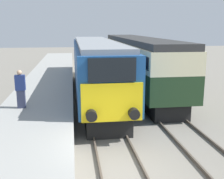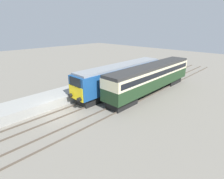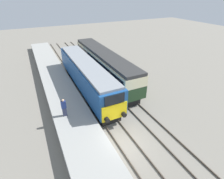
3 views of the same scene
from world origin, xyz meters
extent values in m
plane|color=slate|center=(0.00, 0.00, 0.00)|extent=(120.00, 120.00, 0.00)
cube|color=gray|center=(-3.30, 8.00, 0.51)|extent=(3.50, 50.00, 1.02)
cube|color=#4C4238|center=(-0.72, 5.00, 0.07)|extent=(0.07, 60.00, 0.14)
cube|color=#4C4238|center=(0.72, 5.00, 0.07)|extent=(0.07, 60.00, 0.14)
cube|color=#4C4238|center=(2.68, 5.00, 0.07)|extent=(0.07, 60.00, 0.14)
cube|color=#4C4238|center=(4.12, 5.00, 0.07)|extent=(0.07, 60.00, 0.14)
cube|color=black|center=(0.00, 4.81, 0.50)|extent=(2.03, 4.00, 1.00)
cube|color=black|center=(0.00, 15.32, 0.50)|extent=(2.03, 4.00, 1.00)
cube|color=navy|center=(0.00, 10.06, 2.31)|extent=(2.70, 15.51, 2.62)
cube|color=yellow|center=(0.00, 2.27, 1.79)|extent=(2.48, 0.10, 1.57)
cube|color=black|center=(0.00, 2.27, 3.10)|extent=(1.89, 0.10, 0.94)
cube|color=gray|center=(0.00, 10.06, 3.74)|extent=(2.38, 14.89, 0.24)
cylinder|color=black|center=(-0.85, 2.06, 1.35)|extent=(0.44, 0.35, 0.44)
cylinder|color=black|center=(0.85, 2.06, 1.35)|extent=(0.44, 0.35, 0.44)
cube|color=black|center=(3.40, 6.24, 0.47)|extent=(1.89, 3.60, 0.95)
cube|color=black|center=(3.40, 18.51, 0.47)|extent=(1.89, 3.60, 0.95)
cube|color=#1E381E|center=(3.40, 12.38, 1.69)|extent=(2.70, 16.67, 1.48)
cube|color=beige|center=(3.40, 12.38, 3.01)|extent=(2.71, 16.67, 1.16)
cube|color=black|center=(3.40, 12.38, 3.01)|extent=(2.75, 16.00, 0.64)
cube|color=#2D2D2D|center=(3.40, 12.38, 3.77)|extent=(2.48, 16.67, 0.36)
cube|color=#2D334C|center=(-3.94, 4.71, 1.45)|extent=(0.36, 0.24, 0.85)
cube|color=navy|center=(-3.94, 4.71, 2.23)|extent=(0.44, 0.26, 0.71)
sphere|color=tan|center=(-3.94, 4.71, 2.70)|extent=(0.23, 0.23, 0.23)
camera|label=1|loc=(-1.51, -8.42, 4.73)|focal=45.00mm
camera|label=2|loc=(15.41, -7.99, 8.80)|focal=28.00mm
camera|label=3|loc=(-5.67, -8.90, 11.18)|focal=28.00mm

